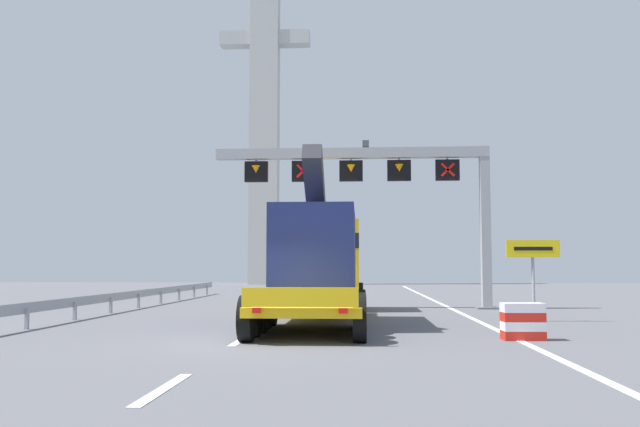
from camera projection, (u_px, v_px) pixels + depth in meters
name	position (u px, v px, depth m)	size (l,w,h in m)	color
ground	(261.00, 342.00, 15.61)	(112.00, 112.00, 0.00)	#5B5B60
lane_markings	(314.00, 294.00, 41.60)	(0.20, 66.77, 0.01)	silver
edge_line_right	(453.00, 310.00, 27.18)	(0.20, 63.00, 0.01)	silver
overhead_lane_gantry	(384.00, 177.00, 28.48)	(12.07, 0.90, 7.23)	#9EA0A5
heavy_haul_truck_yellow	(322.00, 261.00, 23.12)	(3.03, 14.07, 5.30)	yellow
exit_sign_yellow	(533.00, 258.00, 21.58)	(1.73, 0.15, 2.65)	#9EA0A5
crash_barrier_striped	(523.00, 321.00, 16.12)	(1.03, 0.56, 0.90)	red
guardrail_left	(138.00, 295.00, 28.38)	(0.13, 28.70, 0.76)	#999EA3
bridge_pylon_distant	(265.00, 82.00, 65.91)	(9.00, 2.00, 39.56)	#B7B7B2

